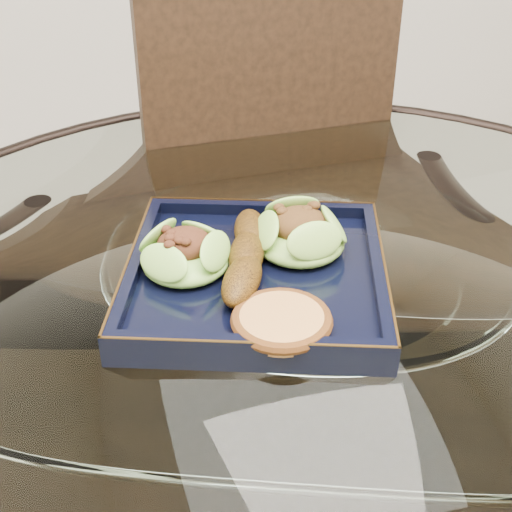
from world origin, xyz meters
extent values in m
cylinder|color=white|center=(0.00, 0.00, 0.76)|extent=(1.10, 1.10, 0.01)
torus|color=black|center=(0.00, 0.00, 0.76)|extent=(1.13, 1.13, 0.02)
cylinder|color=black|center=(0.28, 0.28, 0.38)|extent=(0.04, 0.04, 0.75)
cylinder|color=black|center=(-0.28, 0.28, 0.38)|extent=(0.04, 0.04, 0.75)
cube|color=#321E10|center=(0.09, 0.23, 0.48)|extent=(0.45, 0.45, 0.04)
cube|color=#321E10|center=(0.08, 0.42, 0.75)|extent=(0.41, 0.05, 0.47)
cylinder|color=#321E10|center=(0.28, 0.06, 0.23)|extent=(0.03, 0.03, 0.46)
cylinder|color=#321E10|center=(-0.10, 0.40, 0.23)|extent=(0.03, 0.03, 0.46)
cylinder|color=#321E10|center=(0.26, 0.42, 0.23)|extent=(0.03, 0.03, 0.46)
cube|color=black|center=(-0.05, 0.01, 0.77)|extent=(0.34, 0.34, 0.02)
ellipsoid|color=#5BAD32|center=(-0.12, 0.03, 0.80)|extent=(0.12, 0.12, 0.03)
ellipsoid|color=#609D2D|center=(0.00, 0.04, 0.80)|extent=(0.13, 0.13, 0.04)
ellipsoid|color=#553409|center=(-0.06, 0.02, 0.80)|extent=(0.09, 0.18, 0.03)
cylinder|color=#CA8C43|center=(-0.06, -0.09, 0.79)|extent=(0.09, 0.09, 0.02)
camera|label=1|loc=(-0.21, -0.59, 1.20)|focal=50.00mm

